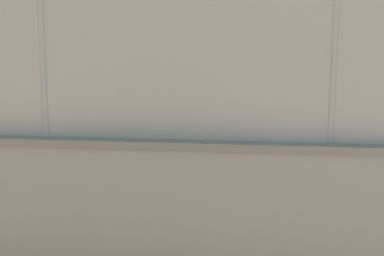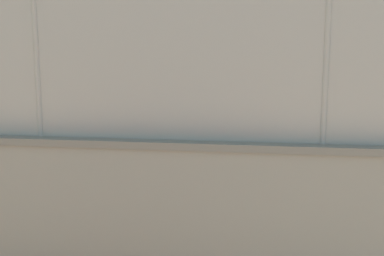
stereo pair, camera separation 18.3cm
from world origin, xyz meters
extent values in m
plane|color=tan|center=(0.00, 0.00, 0.00)|extent=(260.00, 260.00, 0.00)
cube|color=gray|center=(-0.28, 10.77, 0.86)|extent=(31.44, 1.23, 1.73)
cube|color=slate|center=(-0.28, 10.77, 1.77)|extent=(31.44, 1.29, 0.08)
cube|color=gray|center=(-0.28, 10.77, 2.72)|extent=(30.81, 0.91, 1.82)
cylinder|color=gray|center=(-0.28, 10.77, 2.72)|extent=(0.07, 0.07, 1.82)
cylinder|color=gray|center=(2.80, 10.68, 2.72)|extent=(0.07, 0.07, 1.82)
cylinder|color=#B2B2B2|center=(5.18, 6.04, 0.42)|extent=(0.17, 0.17, 0.84)
cylinder|color=#B2B2B2|center=(5.15, 6.24, 0.42)|extent=(0.17, 0.17, 0.84)
cylinder|color=#3372B2|center=(5.17, 6.14, 1.14)|extent=(0.39, 0.39, 0.62)
cylinder|color=tan|center=(5.26, 5.84, 1.27)|extent=(0.60, 0.17, 0.17)
sphere|color=tan|center=(5.17, 6.14, 1.57)|extent=(0.24, 0.24, 0.24)
cylinder|color=black|center=(5.17, 6.14, 1.67)|extent=(0.28, 0.28, 0.05)
cylinder|color=#591919|center=(-0.50, 0.69, 0.42)|extent=(0.20, 0.20, 0.83)
cylinder|color=#591919|center=(-0.41, 0.87, 0.42)|extent=(0.20, 0.20, 0.83)
cylinder|color=#3372B2|center=(-0.46, 0.78, 1.14)|extent=(0.46, 0.46, 0.61)
cylinder|color=tan|center=(-0.56, 0.48, 1.26)|extent=(0.56, 0.35, 0.17)
cylinder|color=tan|center=(-0.04, 0.92, 1.26)|extent=(0.56, 0.35, 0.17)
sphere|color=tan|center=(-0.46, 0.78, 1.56)|extent=(0.24, 0.24, 0.24)
cylinder|color=red|center=(-0.46, 0.78, 1.67)|extent=(0.33, 0.33, 0.05)
cylinder|color=black|center=(0.11, 0.83, 1.26)|extent=(0.28, 0.17, 0.04)
ellipsoid|color=#333338|center=(0.31, 0.73, 1.26)|extent=(0.28, 0.17, 0.24)
sphere|color=orange|center=(4.77, 7.32, 0.05)|extent=(0.09, 0.09, 0.09)
camera|label=1|loc=(0.66, 16.32, 2.96)|focal=49.74mm
camera|label=2|loc=(0.48, 16.30, 2.96)|focal=49.74mm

